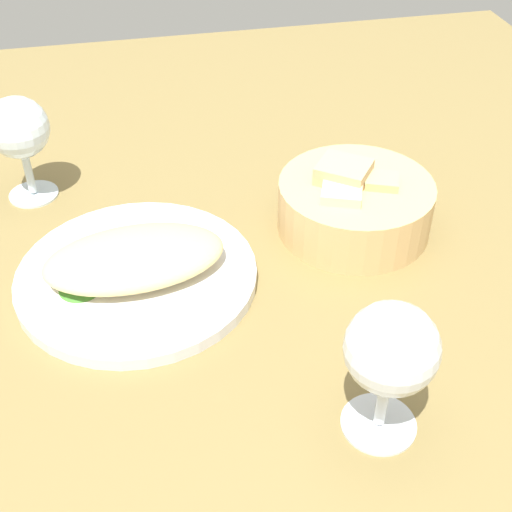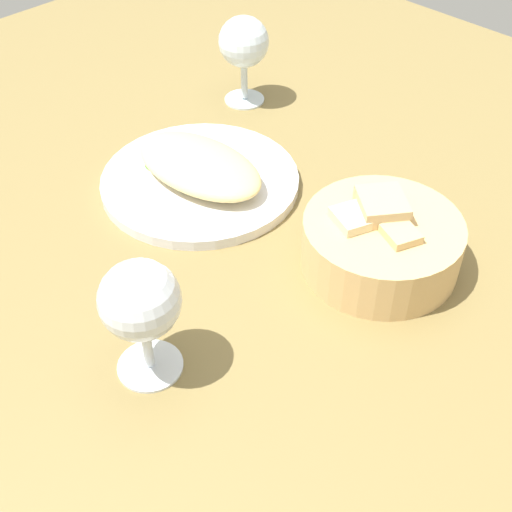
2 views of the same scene
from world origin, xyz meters
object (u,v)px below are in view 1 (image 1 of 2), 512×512
object	(u,v)px
bread_basket	(354,204)
wine_glass_near	(391,354)
plate	(137,276)
wine_glass_far	(19,132)

from	to	relation	value
bread_basket	wine_glass_near	xyz separation A→B (cm)	(-6.68, -27.67, 5.61)
plate	wine_glass_far	world-z (taller)	wine_glass_far
bread_basket	wine_glass_far	distance (cm)	40.20
bread_basket	wine_glass_far	world-z (taller)	wine_glass_far
plate	wine_glass_far	bearing A→B (deg)	120.77
bread_basket	wine_glass_near	world-z (taller)	wine_glass_near
bread_basket	wine_glass_near	bearing A→B (deg)	-103.58
wine_glass_near	wine_glass_far	bearing A→B (deg)	125.40
bread_basket	wine_glass_near	size ratio (longest dim) A/B	1.33
plate	wine_glass_far	distance (cm)	23.86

